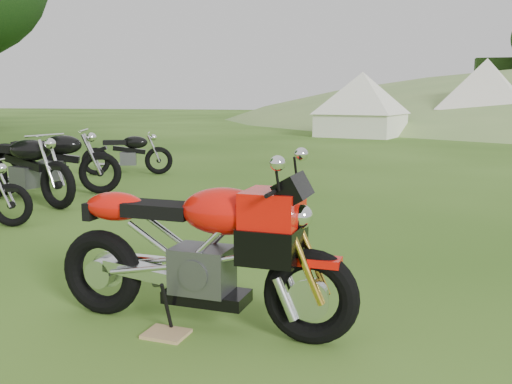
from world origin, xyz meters
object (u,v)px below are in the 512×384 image
(plywood_board, at_px, (166,334))
(vintage_moto_c, at_px, (51,160))
(vintage_moto_b, at_px, (23,166))
(tent_mid, at_px, (485,99))
(sport_motorcycle, at_px, (199,239))
(vintage_moto_d, at_px, (127,152))
(tent_left, at_px, (362,104))

(plywood_board, bearing_deg, vintage_moto_c, 130.77)
(vintage_moto_b, xyz_separation_m, tent_mid, (8.81, 19.55, 0.91))
(plywood_board, distance_m, tent_mid, 23.98)
(sport_motorcycle, height_order, vintage_moto_c, sport_motorcycle)
(plywood_board, height_order, vintage_moto_d, vintage_moto_d)
(vintage_moto_c, height_order, tent_left, tent_left)
(plywood_board, xyz_separation_m, vintage_moto_d, (-3.98, 7.20, 0.46))
(vintage_moto_b, distance_m, vintage_moto_c, 0.82)
(sport_motorcycle, xyz_separation_m, vintage_moto_c, (-4.23, 4.51, -0.06))
(vintage_moto_d, distance_m, tent_left, 13.38)
(tent_mid, bearing_deg, vintage_moto_b, -100.25)
(tent_left, bearing_deg, plywood_board, -74.88)
(sport_motorcycle, xyz_separation_m, tent_mid, (4.65, 23.24, 0.85))
(tent_left, bearing_deg, vintage_moto_c, -89.59)
(vintage_moto_b, bearing_deg, tent_left, 94.63)
(plywood_board, distance_m, vintage_moto_b, 5.59)
(plywood_board, height_order, vintage_moto_c, vintage_moto_c)
(sport_motorcycle, height_order, tent_left, tent_left)
(vintage_moto_c, bearing_deg, plywood_board, -69.75)
(tent_left, xyz_separation_m, tent_mid, (5.03, 3.43, 0.19))
(sport_motorcycle, bearing_deg, tent_mid, 83.22)
(vintage_moto_b, relative_size, vintage_moto_c, 1.00)
(sport_motorcycle, xyz_separation_m, vintage_moto_d, (-4.15, 7.00, -0.17))
(sport_motorcycle, bearing_deg, vintage_moto_d, 125.21)
(vintage_moto_b, bearing_deg, sport_motorcycle, -23.80)
(sport_motorcycle, xyz_separation_m, vintage_moto_b, (-4.15, 3.69, -0.06))
(vintage_moto_b, height_order, tent_left, tent_left)
(vintage_moto_b, distance_m, tent_mid, 21.46)
(plywood_board, relative_size, tent_left, 0.10)
(vintage_moto_c, bearing_deg, sport_motorcycle, -67.32)
(tent_left, bearing_deg, tent_mid, 48.80)
(plywood_board, bearing_deg, vintage_moto_b, 135.66)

